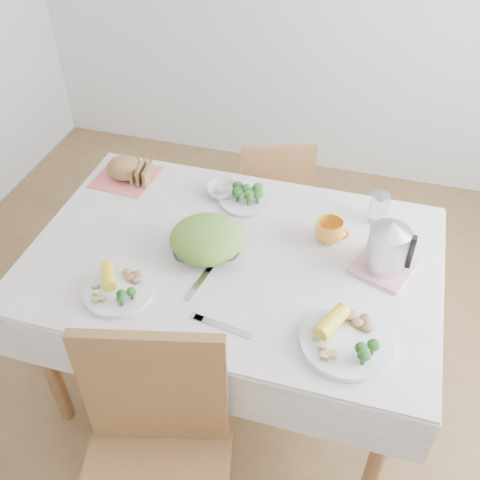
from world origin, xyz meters
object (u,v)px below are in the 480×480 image
(dining_table, at_px, (234,322))
(salad_bowl, at_px, (207,246))
(yellow_mug, at_px, (329,231))
(electric_kettle, at_px, (389,243))
(chair_far, at_px, (273,186))
(dinner_plate_right, at_px, (347,342))
(dinner_plate_left, at_px, (119,291))

(dining_table, xyz_separation_m, salad_bowl, (-0.10, -0.01, 0.42))
(dining_table, relative_size, yellow_mug, 12.62)
(salad_bowl, xyz_separation_m, electric_kettle, (0.63, 0.09, 0.09))
(chair_far, height_order, dinner_plate_right, chair_far)
(dinner_plate_left, xyz_separation_m, dinner_plate_right, (0.78, -0.00, 0.00))
(chair_far, relative_size, dinner_plate_left, 3.28)
(chair_far, height_order, salad_bowl, chair_far)
(dinner_plate_right, relative_size, electric_kettle, 1.49)
(salad_bowl, distance_m, dinner_plate_right, 0.63)
(electric_kettle, bearing_deg, dinner_plate_right, -97.29)
(salad_bowl, bearing_deg, electric_kettle, 8.25)
(chair_far, height_order, yellow_mug, chair_far)
(dining_table, relative_size, dinner_plate_left, 5.68)
(chair_far, xyz_separation_m, dinner_plate_left, (-0.28, -1.15, 0.31))
(chair_far, bearing_deg, dining_table, 73.77)
(dinner_plate_left, relative_size, electric_kettle, 1.23)
(dinner_plate_left, xyz_separation_m, electric_kettle, (0.86, 0.37, 0.11))
(chair_far, height_order, dinner_plate_left, chair_far)
(salad_bowl, xyz_separation_m, dinner_plate_right, (0.56, -0.29, -0.02))
(dining_table, xyz_separation_m, dinner_plate_right, (0.46, -0.30, 0.40))
(dining_table, bearing_deg, yellow_mug, 28.92)
(yellow_mug, xyz_separation_m, electric_kettle, (0.21, -0.10, 0.08))
(dining_table, bearing_deg, dinner_plate_right, -33.10)
(salad_bowl, height_order, yellow_mug, yellow_mug)
(electric_kettle, bearing_deg, dining_table, -167.34)
(dinner_plate_left, bearing_deg, yellow_mug, 36.35)
(salad_bowl, relative_size, yellow_mug, 2.30)
(dining_table, distance_m, chair_far, 0.86)
(dining_table, distance_m, electric_kettle, 0.74)
(dining_table, xyz_separation_m, dinner_plate_left, (-0.32, -0.30, 0.40))
(chair_far, bearing_deg, dinner_plate_left, 57.27)
(dining_table, height_order, salad_bowl, salad_bowl)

